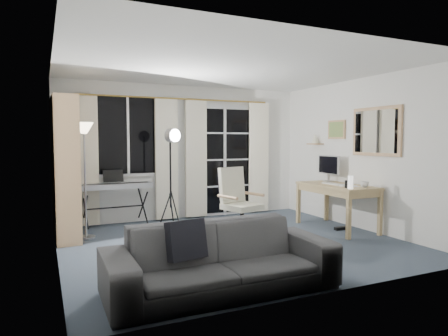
# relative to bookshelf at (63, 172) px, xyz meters

# --- Properties ---
(floor) EXTENTS (4.50, 4.00, 0.02)m
(floor) POSITION_rel_bookshelf_xyz_m (2.13, -1.16, -0.97)
(floor) COLOR #36424E
(floor) RESTS_ON ground
(window) EXTENTS (1.20, 0.08, 1.40)m
(window) POSITION_rel_bookshelf_xyz_m (1.08, 0.81, 0.54)
(window) COLOR white
(window) RESTS_ON floor
(french_door) EXTENTS (1.32, 0.09, 2.11)m
(french_door) POSITION_rel_bookshelf_xyz_m (2.88, 0.81, 0.06)
(french_door) COLOR white
(french_door) RESTS_ON floor
(curtains) EXTENTS (3.60, 0.07, 2.13)m
(curtains) POSITION_rel_bookshelf_xyz_m (1.99, 0.72, 0.13)
(curtains) COLOR gold
(curtains) RESTS_ON floor
(bookshelf) EXTENTS (0.35, 0.95, 2.03)m
(bookshelf) POSITION_rel_bookshelf_xyz_m (0.00, 0.00, 0.00)
(bookshelf) COLOR tan
(bookshelf) RESTS_ON floor
(torchiere_lamp) EXTENTS (0.34, 0.34, 1.67)m
(torchiere_lamp) POSITION_rel_bookshelf_xyz_m (0.29, -0.05, 0.38)
(torchiere_lamp) COLOR #B2B2B7
(torchiere_lamp) RESTS_ON floor
(keyboard_piano) EXTENTS (1.21, 0.62, 0.87)m
(keyboard_piano) POSITION_rel_bookshelf_xyz_m (0.80, 0.54, -0.30)
(keyboard_piano) COLOR black
(keyboard_piano) RESTS_ON floor
(studio_light) EXTENTS (0.38, 0.38, 1.63)m
(studio_light) POSITION_rel_bookshelf_xyz_m (1.57, -0.13, 0.35)
(studio_light) COLOR black
(studio_light) RESTS_ON floor
(office_chair) EXTENTS (0.72, 0.69, 1.04)m
(office_chair) POSITION_rel_bookshelf_xyz_m (2.24, -1.00, -0.35)
(office_chair) COLOR black
(office_chair) RESTS_ON floor
(desk) EXTENTS (0.68, 1.34, 0.71)m
(desk) POSITION_rel_bookshelf_xyz_m (4.01, -1.05, -0.34)
(desk) COLOR tan
(desk) RESTS_ON floor
(monitor) EXTENTS (0.17, 0.51, 0.45)m
(monitor) POSITION_rel_bookshelf_xyz_m (4.20, -0.60, 0.02)
(monitor) COLOR silver
(monitor) RESTS_ON desk
(desk_clutter) EXTENTS (0.43, 0.81, 0.90)m
(desk_clutter) POSITION_rel_bookshelf_xyz_m (3.94, -1.28, -0.40)
(desk_clutter) COLOR white
(desk_clutter) RESTS_ON desk
(mug) EXTENTS (0.12, 0.09, 0.12)m
(mug) POSITION_rel_bookshelf_xyz_m (4.11, -1.55, -0.19)
(mug) COLOR silver
(mug) RESTS_ON desk
(wall_mirror) EXTENTS (0.04, 0.94, 0.74)m
(wall_mirror) POSITION_rel_bookshelf_xyz_m (4.35, -1.51, 0.59)
(wall_mirror) COLOR tan
(wall_mirror) RESTS_ON floor
(framed_print) EXTENTS (0.03, 0.42, 0.32)m
(framed_print) POSITION_rel_bookshelf_xyz_m (4.35, -0.61, 0.64)
(framed_print) COLOR tan
(framed_print) RESTS_ON floor
(wall_shelf) EXTENTS (0.16, 0.30, 0.18)m
(wall_shelf) POSITION_rel_bookshelf_xyz_m (4.29, -0.11, 0.45)
(wall_shelf) COLOR tan
(wall_shelf) RESTS_ON floor
(sofa) EXTENTS (2.16, 0.65, 0.84)m
(sofa) POSITION_rel_bookshelf_xyz_m (1.24, -2.71, -0.54)
(sofa) COLOR #343437
(sofa) RESTS_ON floor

